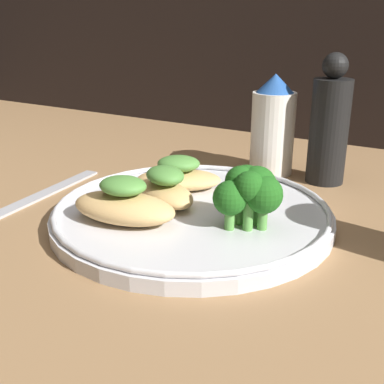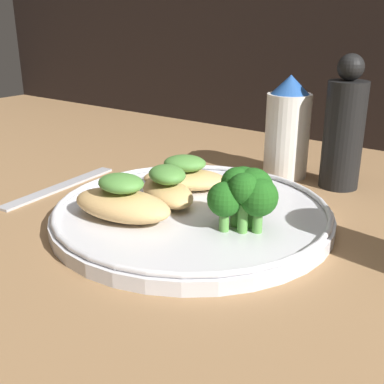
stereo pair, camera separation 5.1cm
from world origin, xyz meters
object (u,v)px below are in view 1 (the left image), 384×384
Objects in this scene: broccoli_bunch at (250,189)px; sauce_bottle at (273,127)px; pepper_grinder at (329,126)px; plate at (192,213)px.

broccoli_bunch is 21.98cm from sauce_bottle.
broccoli_bunch is 21.23cm from pepper_grinder.
pepper_grinder reaches higher than broccoli_bunch.
broccoli_bunch is at bearing -5.00° from plate.
plate is at bearing -112.22° from pepper_grinder.
broccoli_bunch reaches higher than plate.
pepper_grinder is (7.66, 0.00, 0.96)cm from sauce_bottle.
pepper_grinder is at bearing 85.93° from broccoli_bunch.
plate is 8.04cm from broccoli_bunch.
pepper_grinder reaches higher than plate.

